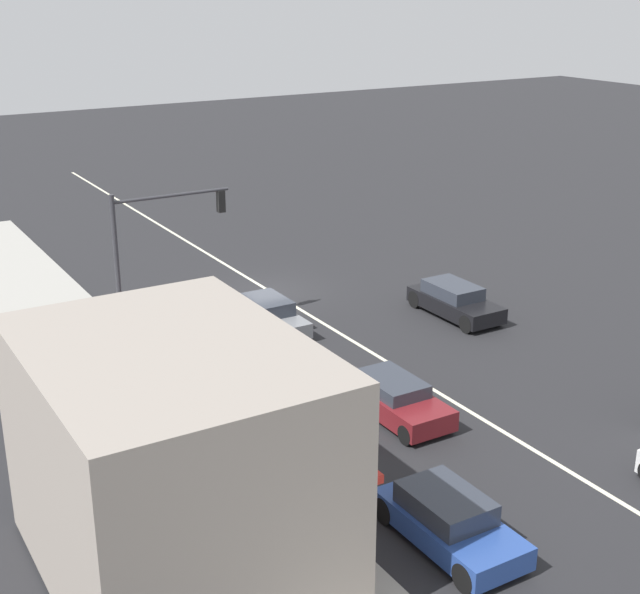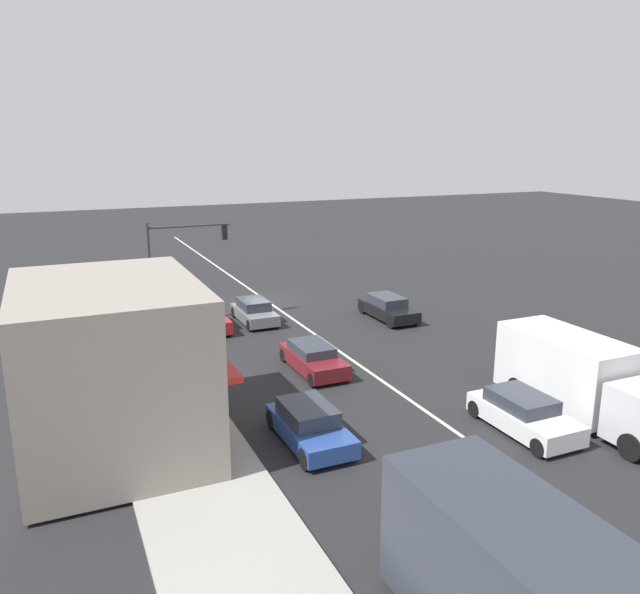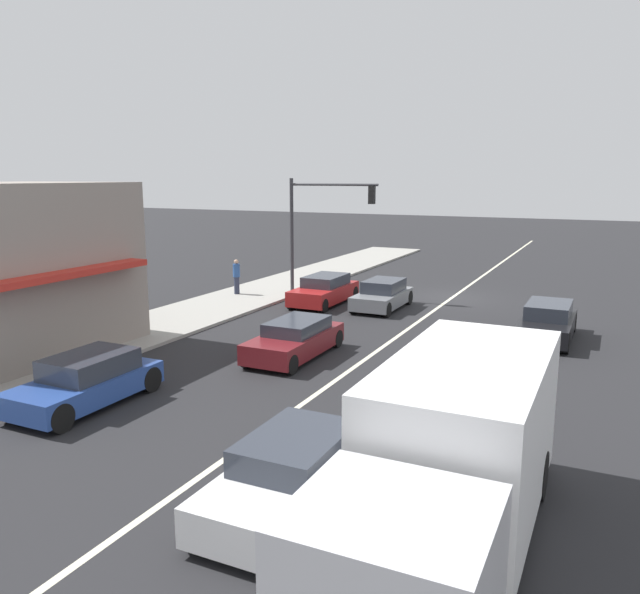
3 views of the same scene
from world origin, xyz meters
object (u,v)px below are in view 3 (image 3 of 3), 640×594
Objects in this scene: warning_aframe_sign at (342,283)px; delivery_truck at (454,459)px; traffic_signal_main at (318,217)px; sedan_maroon at (295,339)px; suv_black at (548,322)px; van_white at (293,475)px; coupe_blue at (86,381)px; hatchback_red at (324,290)px; pedestrian at (237,276)px; suv_grey at (383,295)px.

delivery_truck is (-10.55, 19.86, 1.04)m from warning_aframe_sign.
sedan_maroon is at bearing 111.74° from traffic_signal_main.
suv_black reaches higher than warning_aframe_sign.
van_white reaches higher than coupe_blue.
sedan_maroon is at bearing 108.84° from hatchback_red.
coupe_blue is at bearing -11.96° from delivery_truck.
traffic_signal_main is 3.91m from warning_aframe_sign.
coupe_blue is (7.20, -2.24, -0.01)m from van_white.
warning_aframe_sign is (-0.57, -1.70, -3.47)m from traffic_signal_main.
traffic_signal_main is 3.29× the size of pedestrian.
traffic_signal_main is 1.32× the size of suv_black.
coupe_blue is at bearing -17.26° from van_white.
van_white is (-7.75, 19.98, 0.22)m from warning_aframe_sign.
traffic_signal_main is 20.34m from van_white.
suv_grey reaches higher than warning_aframe_sign.
delivery_truck is at bearing 121.19° from hatchback_red.
delivery_truck is at bearing -177.57° from van_white.
coupe_blue is (2.80, 14.54, 0.02)m from suv_grey.
hatchback_red is (-4.66, -0.19, -0.39)m from pedestrian.
coupe_blue is (0.00, 14.40, 0.00)m from hatchback_red.
pedestrian is 14.96m from coupe_blue.
van_white is 0.97× the size of hatchback_red.
hatchback_red reaches higher than sedan_maroon.
suv_grey is at bearing -18.74° from suv_black.
warning_aframe_sign is 0.20× the size of van_white.
traffic_signal_main is at bearing -85.99° from coupe_blue.
suv_black is (0.00, -14.22, -0.83)m from delivery_truck.
suv_grey is (-3.35, 3.19, 0.19)m from warning_aframe_sign.
hatchback_red is at bearing -90.00° from coupe_blue.
delivery_truck is at bearing 130.89° from sedan_maroon.
warning_aframe_sign is 0.20× the size of suv_black.
warning_aframe_sign is 11.96m from suv_black.
suv_grey is 2.80m from hatchback_red.
sedan_maroon is at bearing 90.00° from suv_grey.
traffic_signal_main reaches higher than van_white.
suv_black is (-11.12, 3.93, -3.26)m from traffic_signal_main.
suv_black reaches higher than hatchback_red.
hatchback_red is (2.80, -8.21, 0.04)m from sedan_maroon.
delivery_truck reaches higher than suv_grey.
van_white is at bearing 2.43° from delivery_truck.
hatchback_red is (10.00, -2.30, -0.01)m from suv_black.
traffic_signal_main reaches higher than sedan_maroon.
hatchback_red is at bearing -177.64° from pedestrian.
suv_black is (-10.55, 5.64, 0.22)m from warning_aframe_sign.
sedan_maroon is at bearing -62.45° from van_white.
hatchback_red is at bearing 2.93° from suv_grey.
suv_grey is at bearing -75.31° from van_white.
warning_aframe_sign is 0.22× the size of suv_grey.
traffic_signal_main reaches higher than suv_black.
traffic_signal_main reaches higher than hatchback_red.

